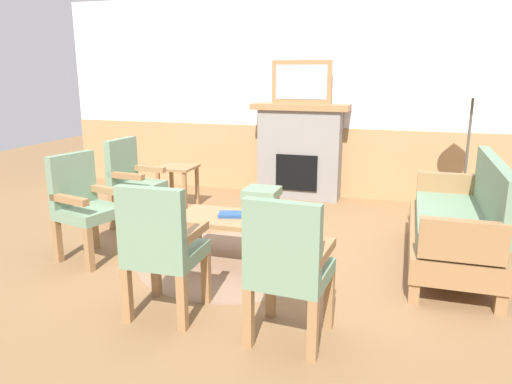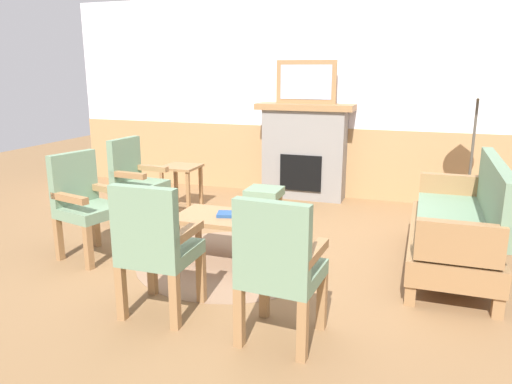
# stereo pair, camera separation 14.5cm
# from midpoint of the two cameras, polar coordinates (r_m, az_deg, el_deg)

# --- Properties ---
(ground_plane) EXTENTS (14.00, 14.00, 0.00)m
(ground_plane) POSITION_cam_midpoint_polar(r_m,az_deg,el_deg) (4.65, -2.20, -7.61)
(ground_plane) COLOR olive
(wall_back) EXTENTS (7.20, 0.14, 2.70)m
(wall_back) POSITION_cam_midpoint_polar(r_m,az_deg,el_deg) (6.83, 5.11, 10.65)
(wall_back) COLOR white
(wall_back) RESTS_ON ground_plane
(fireplace) EXTENTS (1.30, 0.44, 1.28)m
(fireplace) POSITION_cam_midpoint_polar(r_m,az_deg,el_deg) (6.66, 4.53, 4.87)
(fireplace) COLOR gray
(fireplace) RESTS_ON ground_plane
(framed_picture) EXTENTS (0.80, 0.04, 0.56)m
(framed_picture) POSITION_cam_midpoint_polar(r_m,az_deg,el_deg) (6.58, 4.68, 12.70)
(framed_picture) COLOR olive
(framed_picture) RESTS_ON fireplace
(couch) EXTENTS (0.70, 1.80, 0.98)m
(couch) POSITION_cam_midpoint_polar(r_m,az_deg,el_deg) (4.63, 21.74, -3.51)
(couch) COLOR olive
(couch) RESTS_ON ground_plane
(coffee_table) EXTENTS (0.96, 0.56, 0.44)m
(coffee_table) POSITION_cam_midpoint_polar(r_m,az_deg,el_deg) (4.41, -3.93, -3.54)
(coffee_table) COLOR olive
(coffee_table) RESTS_ON ground_plane
(round_rug) EXTENTS (1.69, 1.69, 0.01)m
(round_rug) POSITION_cam_midpoint_polar(r_m,az_deg,el_deg) (4.54, -3.85, -8.14)
(round_rug) COLOR #896B51
(round_rug) RESTS_ON ground_plane
(book_on_table) EXTENTS (0.24, 0.21, 0.03)m
(book_on_table) POSITION_cam_midpoint_polar(r_m,az_deg,el_deg) (4.39, -3.96, -2.64)
(book_on_table) COLOR navy
(book_on_table) RESTS_ON coffee_table
(footstool) EXTENTS (0.40, 0.40, 0.36)m
(footstool) POSITION_cam_midpoint_polar(r_m,az_deg,el_deg) (5.76, -0.04, -0.29)
(footstool) COLOR olive
(footstool) RESTS_ON ground_plane
(armchair_near_fireplace) EXTENTS (0.58, 0.58, 0.98)m
(armchair_near_fireplace) POSITION_cam_midpoint_polar(r_m,az_deg,el_deg) (4.77, -20.36, -1.12)
(armchair_near_fireplace) COLOR olive
(armchair_near_fireplace) RESTS_ON ground_plane
(armchair_by_window_left) EXTENTS (0.52, 0.52, 0.98)m
(armchair_by_window_left) POSITION_cam_midpoint_polar(r_m,az_deg,el_deg) (5.61, -14.99, 1.50)
(armchair_by_window_left) COLOR olive
(armchair_by_window_left) RESTS_ON ground_plane
(armchair_front_left) EXTENTS (0.51, 0.51, 0.98)m
(armchair_front_left) POSITION_cam_midpoint_polar(r_m,az_deg,el_deg) (3.08, 2.35, -8.44)
(armchair_front_left) COLOR olive
(armchair_front_left) RESTS_ON ground_plane
(armchair_front_center) EXTENTS (0.48, 0.48, 0.98)m
(armchair_front_center) POSITION_cam_midpoint_polar(r_m,az_deg,el_deg) (3.47, -12.21, -6.10)
(armchair_front_center) COLOR olive
(armchair_front_center) RESTS_ON ground_plane
(side_table) EXTENTS (0.44, 0.44, 0.55)m
(side_table) POSITION_cam_midpoint_polar(r_m,az_deg,el_deg) (6.19, -9.81, 1.95)
(side_table) COLOR olive
(side_table) RESTS_ON ground_plane
(floor_lamp_by_couch) EXTENTS (0.36, 0.36, 1.68)m
(floor_lamp_by_couch) POSITION_cam_midpoint_polar(r_m,az_deg,el_deg) (5.85, 23.42, 10.36)
(floor_lamp_by_couch) COLOR #332D28
(floor_lamp_by_couch) RESTS_ON ground_plane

